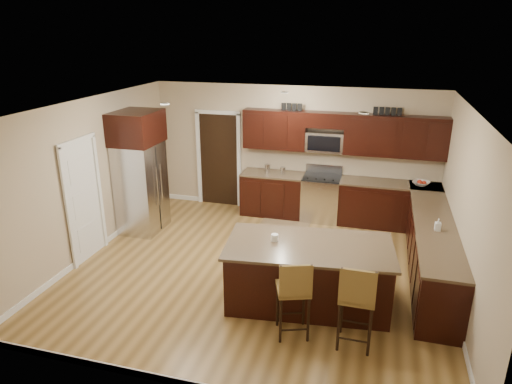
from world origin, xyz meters
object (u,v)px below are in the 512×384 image
(island, at_px, (308,276))
(stool_mid, at_px, (294,290))
(stool_right, at_px, (357,297))
(refrigerator, at_px, (140,171))
(range, at_px, (321,198))

(island, bearing_deg, stool_mid, -99.88)
(stool_mid, bearing_deg, stool_right, -19.82)
(island, bearing_deg, refrigerator, 147.89)
(range, relative_size, stool_mid, 1.01)
(island, distance_m, stool_mid, 0.88)
(island, height_order, stool_right, stool_right)
(stool_right, relative_size, refrigerator, 0.49)
(island, relative_size, stool_mid, 2.23)
(range, distance_m, stool_right, 4.12)
(stool_right, xyz_separation_m, refrigerator, (-4.27, 2.54, 0.49))
(stool_mid, height_order, refrigerator, refrigerator)
(refrigerator, bearing_deg, stool_mid, -35.90)
(island, xyz_separation_m, stool_right, (0.72, -0.85, 0.29))
(island, relative_size, refrigerator, 1.05)
(range, relative_size, island, 0.45)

